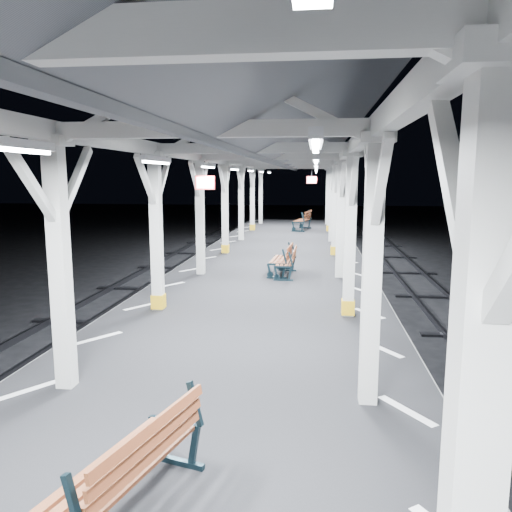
% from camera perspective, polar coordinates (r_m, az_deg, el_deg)
% --- Properties ---
extents(ground, '(120.00, 120.00, 0.00)m').
position_cam_1_polar(ground, '(9.01, -2.26, -15.99)').
color(ground, black).
rests_on(ground, ground).
extents(platform, '(6.00, 50.00, 1.00)m').
position_cam_1_polar(platform, '(8.81, -2.28, -13.05)').
color(platform, black).
rests_on(platform, ground).
extents(hazard_stripes_left, '(1.00, 48.00, 0.01)m').
position_cam_1_polar(hazard_stripes_left, '(9.33, -17.52, -8.92)').
color(hazard_stripes_left, silver).
rests_on(hazard_stripes_left, platform).
extents(hazard_stripes_right, '(1.00, 48.00, 0.01)m').
position_cam_1_polar(hazard_stripes_right, '(8.61, 14.29, -10.28)').
color(hazard_stripes_right, silver).
rests_on(hazard_stripes_right, platform).
extents(canopy, '(5.40, 49.00, 4.65)m').
position_cam_1_polar(canopy, '(8.19, -2.48, 14.25)').
color(canopy, beige).
rests_on(canopy, platform).
extents(bench_near, '(1.04, 1.78, 0.91)m').
position_cam_1_polar(bench_near, '(4.54, -13.82, -22.11)').
color(bench_near, black).
rests_on(bench_near, platform).
extents(bench_mid, '(0.68, 1.61, 0.86)m').
position_cam_1_polar(bench_mid, '(14.58, 3.16, -0.28)').
color(bench_mid, black).
rests_on(bench_mid, platform).
extents(bench_far, '(0.59, 1.51, 0.81)m').
position_cam_1_polar(bench_far, '(14.27, 3.74, -0.58)').
color(bench_far, black).
rests_on(bench_far, platform).
extents(bench_extra, '(1.03, 1.99, 1.03)m').
position_cam_1_polar(bench_extra, '(26.78, 5.50, 4.14)').
color(bench_extra, black).
rests_on(bench_extra, platform).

